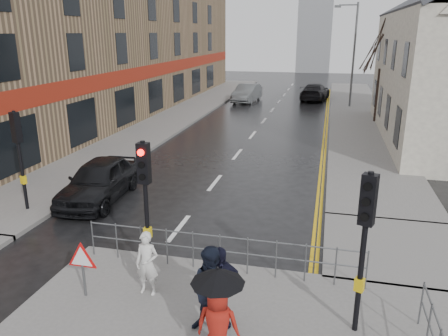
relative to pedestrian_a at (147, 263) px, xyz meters
The scene contains 21 objects.
ground 1.31m from the pedestrian_a, 127.26° to the left, with size 120.00×120.00×0.00m, color black.
left_pavement 24.80m from the pedestrian_a, 106.58° to the left, with size 4.00×44.00×0.14m, color #605E5B.
right_pavement 26.44m from the pedestrian_a, 77.04° to the left, with size 4.00×40.00×0.14m, color #605E5B.
pavement_bridge_right 7.06m from the pedestrian_a, 32.36° to the left, with size 4.00×4.20×0.14m, color #605E5B.
building_left_terrace 26.32m from the pedestrian_a, 118.92° to the left, with size 8.00×42.00×10.00m, color #8F7153.
church_tower 63.28m from the pedestrian_a, 89.15° to the left, with size 5.00×5.00×18.00m, color gray.
traffic_signal_near_left 1.86m from the pedestrian_a, 111.48° to the left, with size 0.28×0.27×3.40m.
traffic_signal_near_right 4.88m from the pedestrian_a, ahead, with size 0.34×0.33×3.40m.
traffic_signal_far_left 7.31m from the pedestrian_a, 148.25° to the left, with size 0.34×0.33×3.40m.
guard_railing_front 1.93m from the pedestrian_a, 44.57° to the left, with size 7.14×0.04×1.00m.
warning_sign 1.45m from the pedestrian_a, 161.82° to the right, with size 0.80×0.07×1.35m.
street_lamp 29.48m from the pedestrian_a, 79.66° to the left, with size 1.83×0.25×8.00m.
tree_near 24.16m from the pedestrian_a, 73.07° to the left, with size 2.40×2.40×6.58m.
tree_far 31.83m from the pedestrian_a, 76.43° to the left, with size 2.40×2.40×5.64m.
pedestrian_a is the anchor object (origin of this frame).
pedestrian_b 2.07m from the pedestrian_a, 28.03° to the right, with size 0.91×0.71×1.86m, color black.
pedestrian_with_umbrella 2.85m from the pedestrian_a, 40.71° to the right, with size 0.96×0.96×1.98m.
pedestrian_d 2.03m from the pedestrian_a, 21.24° to the right, with size 1.04×0.43×1.77m, color black.
car_parked 6.86m from the pedestrian_a, 127.83° to the left, with size 1.80×4.48×1.53m, color black.
car_mid 30.23m from the pedestrian_a, 96.36° to the left, with size 1.64×4.70×1.55m, color #4E5254.
car_far 32.63m from the pedestrian_a, 85.63° to the left, with size 2.10×5.16×1.50m, color black.
Camera 1 is at (4.37, -8.96, 5.97)m, focal length 35.00 mm.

